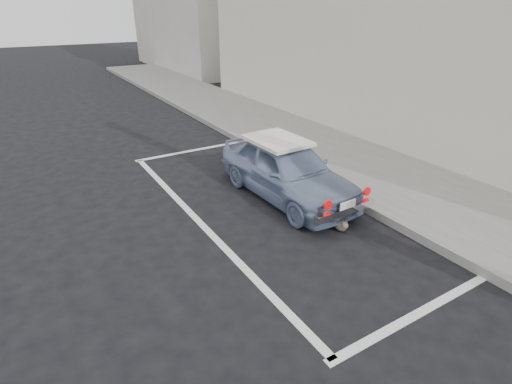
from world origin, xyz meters
The scene contains 8 objects.
ground centered at (0.00, 0.00, 0.00)m, with size 80.00×80.00×0.00m, color black.
sidewalk centered at (3.20, 2.00, 0.07)m, with size 2.80×40.00×0.15m, color slate.
shop_building centered at (6.33, 4.00, 3.49)m, with size 3.50×18.00×7.00m.
pline_rear centered at (0.50, -0.50, 0.00)m, with size 3.00×0.12×0.01m, color silver.
pline_front centered at (0.50, 6.50, 0.00)m, with size 3.00×0.12×0.01m, color silver.
pline_side centered at (-0.90, 3.00, 0.00)m, with size 0.12×7.00×0.01m, color silver.
retro_coupe centered at (0.99, 3.05, 0.57)m, with size 1.42×3.33×1.12m.
cat centered at (1.01, 1.50, 0.10)m, with size 0.24×0.42×0.23m.
Camera 1 is at (-3.20, -2.69, 3.43)m, focal length 28.00 mm.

